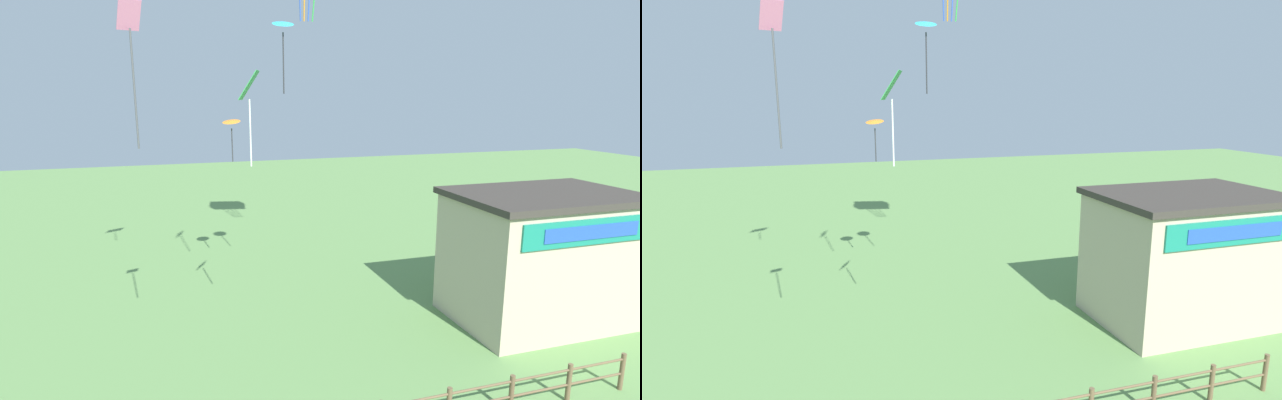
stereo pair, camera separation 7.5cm
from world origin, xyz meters
TOP-DOWN VIEW (x-y plane):
  - seaside_building at (9.82, 10.03)m, footprint 6.87×4.70m
  - kite_cyan_delta at (0.58, 13.53)m, footprint 0.86×0.84m
  - kite_orange_delta at (-0.99, 16.78)m, footprint 1.06×1.06m
  - kite_pink_diamond at (-4.43, 8.65)m, footprint 0.64×0.54m
  - kite_green_diamond at (-1.26, 10.26)m, footprint 0.77×0.88m

SIDE VIEW (x-z plane):
  - seaside_building at x=9.82m, z-range 0.02..5.07m
  - kite_orange_delta at x=-0.99m, z-range 6.51..8.37m
  - kite_green_diamond at x=-1.26m, z-range 7.13..10.02m
  - kite_pink_diamond at x=-4.43m, z-range 7.92..11.53m
  - kite_cyan_delta at x=0.58m, z-range 9.68..12.35m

